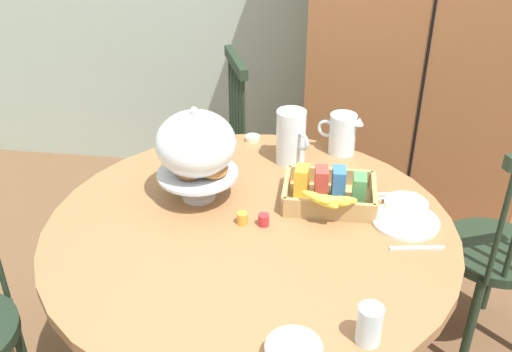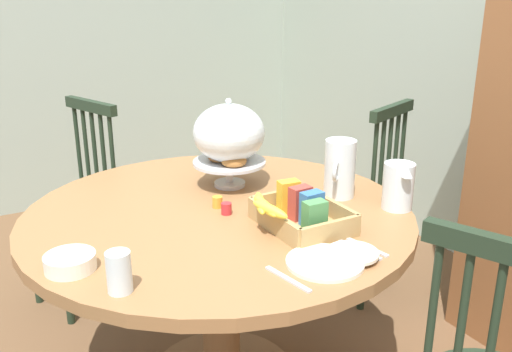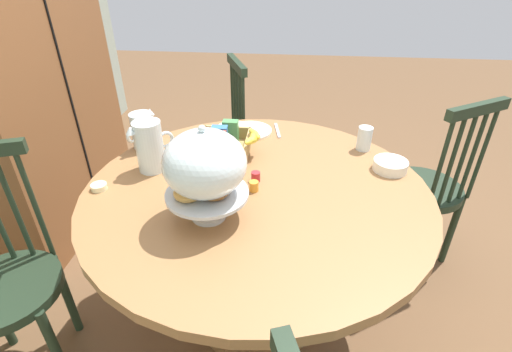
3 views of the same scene
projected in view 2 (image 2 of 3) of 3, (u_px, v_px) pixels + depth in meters
wall_left at (99, 13)px, 3.76m from camera, size 0.06×4.32×2.60m
dining_table at (220, 258)px, 2.00m from camera, size 1.34×1.34×0.74m
windsor_chair_near_window at (76, 214)px, 2.65m from camera, size 0.43×0.43×0.97m
windsor_chair_far_side at (359, 207)px, 2.73m from camera, size 0.43×0.43×0.97m
pastry_stand_with_dome at (229, 136)px, 2.11m from camera, size 0.28×0.28×0.34m
orange_juice_pitcher at (398, 188)px, 1.94m from camera, size 0.18×0.11×0.17m
milk_pitcher at (340, 171)px, 2.04m from camera, size 0.15×0.16×0.21m
cereal_basket at (299, 213)px, 1.80m from camera, size 0.32×0.30×0.12m
china_plate_large at (325, 262)px, 1.57m from camera, size 0.22×0.22×0.01m
china_plate_small at (353, 253)px, 1.60m from camera, size 0.15×0.15×0.01m
cereal_bowl at (70, 262)px, 1.53m from camera, size 0.14×0.14×0.04m
drinking_glass at (119, 272)px, 1.41m from camera, size 0.06×0.06×0.11m
butter_dish at (344, 174)px, 2.28m from camera, size 0.06×0.06×0.02m
jam_jar_strawberry at (226, 209)px, 1.90m from camera, size 0.04×0.04×0.04m
jam_jar_apricot at (217, 202)px, 1.96m from camera, size 0.04×0.04×0.04m
table_knife at (358, 249)px, 1.65m from camera, size 0.17×0.04×0.01m
dinner_fork at (365, 246)px, 1.67m from camera, size 0.17×0.04×0.01m
soup_spoon at (288, 279)px, 1.48m from camera, size 0.17×0.04×0.01m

